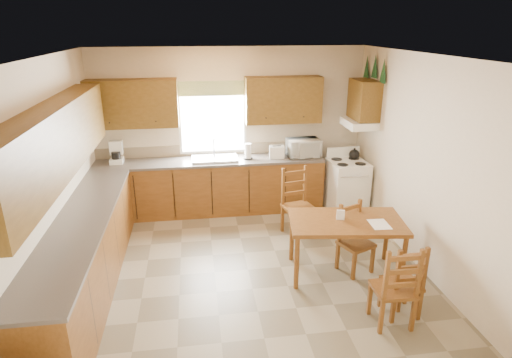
{
  "coord_description": "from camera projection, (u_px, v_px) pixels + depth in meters",
  "views": [
    {
      "loc": [
        -0.6,
        -4.82,
        3.04
      ],
      "look_at": [
        0.15,
        0.3,
        1.15
      ],
      "focal_mm": 30.0,
      "sensor_mm": 36.0,
      "label": 1
    }
  ],
  "objects": [
    {
      "name": "floor",
      "position": [
        248.0,
        270.0,
        5.6
      ],
      "size": [
        4.5,
        4.5,
        0.0
      ],
      "primitive_type": "plane",
      "color": "#807459",
      "rests_on": "ground"
    },
    {
      "name": "ceiling",
      "position": [
        246.0,
        56.0,
        4.68
      ],
      "size": [
        4.5,
        4.5,
        0.0
      ],
      "primitive_type": "plane",
      "color": "#9A5E25",
      "rests_on": "floor"
    },
    {
      "name": "wall_left",
      "position": [
        50.0,
        182.0,
        4.84
      ],
      "size": [
        4.5,
        4.5,
        0.0
      ],
      "primitive_type": "plane",
      "color": "beige",
      "rests_on": "floor"
    },
    {
      "name": "wall_right",
      "position": [
        422.0,
        164.0,
        5.45
      ],
      "size": [
        4.5,
        4.5,
        0.0
      ],
      "primitive_type": "plane",
      "color": "beige",
      "rests_on": "floor"
    },
    {
      "name": "wall_back",
      "position": [
        231.0,
        129.0,
        7.23
      ],
      "size": [
        4.5,
        4.5,
        0.0
      ],
      "primitive_type": "plane",
      "color": "beige",
      "rests_on": "floor"
    },
    {
      "name": "wall_front",
      "position": [
        287.0,
        275.0,
        3.05
      ],
      "size": [
        4.5,
        4.5,
        0.0
      ],
      "primitive_type": "plane",
      "color": "beige",
      "rests_on": "floor"
    },
    {
      "name": "lower_cab_back",
      "position": [
        211.0,
        187.0,
        7.21
      ],
      "size": [
        3.75,
        0.6,
        0.88
      ],
      "primitive_type": "cube",
      "color": "brown",
      "rests_on": "floor"
    },
    {
      "name": "lower_cab_left",
      "position": [
        86.0,
        257.0,
        5.05
      ],
      "size": [
        0.6,
        3.6,
        0.88
      ],
      "primitive_type": "cube",
      "color": "brown",
      "rests_on": "floor"
    },
    {
      "name": "counter_back",
      "position": [
        210.0,
        161.0,
        7.06
      ],
      "size": [
        3.75,
        0.63,
        0.04
      ],
      "primitive_type": "cube",
      "color": "#534B45",
      "rests_on": "lower_cab_back"
    },
    {
      "name": "counter_left",
      "position": [
        80.0,
        222.0,
        4.89
      ],
      "size": [
        0.63,
        3.6,
        0.04
      ],
      "primitive_type": "cube",
      "color": "#534B45",
      "rests_on": "lower_cab_left"
    },
    {
      "name": "backsplash",
      "position": [
        209.0,
        150.0,
        7.29
      ],
      "size": [
        3.75,
        0.01,
        0.18
      ],
      "primitive_type": "cube",
      "color": "gray",
      "rests_on": "counter_back"
    },
    {
      "name": "upper_cab_back_left",
      "position": [
        133.0,
        104.0,
        6.7
      ],
      "size": [
        1.41,
        0.33,
        0.75
      ],
      "primitive_type": "cube",
      "color": "brown",
      "rests_on": "wall_back"
    },
    {
      "name": "upper_cab_back_right",
      "position": [
        283.0,
        100.0,
        7.02
      ],
      "size": [
        1.25,
        0.33,
        0.75
      ],
      "primitive_type": "cube",
      "color": "brown",
      "rests_on": "wall_back"
    },
    {
      "name": "upper_cab_left",
      "position": [
        55.0,
        142.0,
        4.55
      ],
      "size": [
        0.33,
        3.6,
        0.75
      ],
      "primitive_type": "cube",
      "color": "brown",
      "rests_on": "wall_left"
    },
    {
      "name": "upper_cab_stove",
      "position": [
        364.0,
        100.0,
        6.77
      ],
      "size": [
        0.33,
        0.62,
        0.62
      ],
      "primitive_type": "cube",
      "color": "brown",
      "rests_on": "wall_right"
    },
    {
      "name": "range_hood",
      "position": [
        359.0,
        123.0,
        6.89
      ],
      "size": [
        0.44,
        0.62,
        0.12
      ],
      "primitive_type": "cube",
      "color": "white",
      "rests_on": "wall_right"
    },
    {
      "name": "window_frame",
      "position": [
        213.0,
        119.0,
        7.1
      ],
      "size": [
        1.13,
        0.02,
        1.18
      ],
      "primitive_type": "cube",
      "color": "white",
      "rests_on": "wall_back"
    },
    {
      "name": "window_pane",
      "position": [
        213.0,
        119.0,
        7.09
      ],
      "size": [
        1.05,
        0.01,
        1.1
      ],
      "primitive_type": "cube",
      "color": "white",
      "rests_on": "wall_back"
    },
    {
      "name": "window_valance",
      "position": [
        212.0,
        88.0,
        6.9
      ],
      "size": [
        1.19,
        0.01,
        0.24
      ],
      "primitive_type": "cube",
      "color": "#4A7536",
      "rests_on": "wall_back"
    },
    {
      "name": "sink_basin",
      "position": [
        215.0,
        158.0,
        7.05
      ],
      "size": [
        0.75,
        0.45,
        0.04
      ],
      "primitive_type": "cube",
      "color": "silver",
      "rests_on": "counter_back"
    },
    {
      "name": "pine_decal_a",
      "position": [
        383.0,
        71.0,
        6.33
      ],
      "size": [
        0.22,
        0.22,
        0.36
      ],
      "primitive_type": "cone",
      "color": "#194521",
      "rests_on": "wall_right"
    },
    {
      "name": "pine_decal_b",
      "position": [
        375.0,
        66.0,
        6.61
      ],
      "size": [
        0.22,
        0.22,
        0.36
      ],
      "primitive_type": "cone",
      "color": "#194521",
      "rests_on": "wall_right"
    },
    {
      "name": "pine_decal_c",
      "position": [
        367.0,
        67.0,
        6.92
      ],
      "size": [
        0.22,
        0.22,
        0.36
      ],
      "primitive_type": "cone",
      "color": "#194521",
      "rests_on": "wall_right"
    },
    {
      "name": "stove",
      "position": [
        346.0,
        188.0,
        7.19
      ],
      "size": [
        0.63,
        0.65,
        0.88
      ],
      "primitive_type": "cube",
      "rotation": [
        0.0,
        0.0,
        0.07
      ],
      "color": "white",
      "rests_on": "floor"
    },
    {
      "name": "coffeemaker",
      "position": [
        116.0,
        153.0,
        6.84
      ],
      "size": [
        0.2,
        0.24,
        0.34
      ],
      "primitive_type": "cube",
      "rotation": [
        0.0,
        0.0,
        0.01
      ],
      "color": "white",
      "rests_on": "counter_back"
    },
    {
      "name": "paper_towel",
      "position": [
        248.0,
        151.0,
        7.05
      ],
      "size": [
        0.12,
        0.12,
        0.26
      ],
      "primitive_type": "cylinder",
      "rotation": [
        0.0,
        0.0,
        0.11
      ],
      "color": "white",
      "rests_on": "counter_back"
    },
    {
      "name": "toaster",
      "position": [
        277.0,
        152.0,
        7.13
      ],
      "size": [
        0.26,
        0.18,
        0.2
      ],
      "primitive_type": "cube",
      "rotation": [
        0.0,
        0.0,
        -0.12
      ],
      "color": "white",
      "rests_on": "counter_back"
    },
    {
      "name": "microwave",
      "position": [
        303.0,
        148.0,
        7.19
      ],
      "size": [
        0.52,
        0.39,
        0.3
      ],
      "primitive_type": "imported",
      "rotation": [
        0.0,
        0.0,
        0.07
      ],
      "color": "white",
      "rests_on": "counter_back"
    },
    {
      "name": "dining_table",
      "position": [
        344.0,
        247.0,
        5.41
      ],
      "size": [
        1.49,
        0.98,
        0.75
      ],
      "primitive_type": "cube",
      "rotation": [
        0.0,
        0.0,
        -0.14
      ],
      "color": "brown",
      "rests_on": "floor"
    },
    {
      "name": "chair_near_left",
      "position": [
        402.0,
        279.0,
        4.62
      ],
      "size": [
        0.38,
        0.36,
        0.87
      ],
      "primitive_type": "cube",
      "rotation": [
        0.0,
        0.0,
        3.18
      ],
      "color": "brown",
      "rests_on": "floor"
    },
    {
      "name": "chair_near_right",
      "position": [
        394.0,
        284.0,
        4.46
      ],
      "size": [
        0.41,
        0.39,
        0.96
      ],
      "primitive_type": "cube",
      "rotation": [
        0.0,
        0.0,
        3.12
      ],
      "color": "brown",
      "rests_on": "floor"
    },
    {
      "name": "chair_far_left",
      "position": [
        356.0,
        239.0,
        5.44
      ],
      "size": [
        0.49,
        0.48,
        0.91
      ],
      "primitive_type": "cube",
      "rotation": [
        0.0,
        0.0,
        0.4
      ],
      "color": "brown",
      "rests_on": "floor"
    },
    {
      "name": "chair_far_right",
      "position": [
        299.0,
        203.0,
        6.38
      ],
      "size": [
        0.51,
        0.49,
        1.02
      ],
      "primitive_type": "cube",
      "rotation": [
        0.0,
        0.0,
        0.23
      ],
      "color": "brown",
      "rests_on": "floor"
    },
    {
      "name": "table_paper",
      "position": [
        379.0,
        224.0,
        5.17
      ],
      "size": [
        0.23,
        0.3,
        0.0
      ],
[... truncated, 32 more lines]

